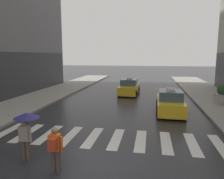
{
  "coord_description": "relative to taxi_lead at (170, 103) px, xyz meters",
  "views": [
    {
      "loc": [
        2.2,
        -7.11,
        4.08
      ],
      "look_at": [
        -0.52,
        8.0,
        1.67
      ],
      "focal_mm": 34.81,
      "sensor_mm": 36.0,
      "label": 1
    }
  ],
  "objects": [
    {
      "name": "pedestrian_with_umbrella",
      "position": [
        -6.06,
        -8.51,
        0.79
      ],
      "size": [
        0.96,
        0.96,
        1.94
      ],
      "color": "#473D33",
      "rests_on": "ground"
    },
    {
      "name": "taxi_lead",
      "position": [
        0.0,
        0.0,
        0.0
      ],
      "size": [
        2.0,
        4.57,
        1.8
      ],
      "color": "gold",
      "rests_on": "ground"
    },
    {
      "name": "ground_plane",
      "position": [
        -3.62,
        -8.66,
        -0.72
      ],
      "size": [
        160.0,
        160.0,
        0.0
      ],
      "primitive_type": "plane",
      "color": "#26262B"
    },
    {
      "name": "pedestrian_with_backpack",
      "position": [
        -4.6,
        -9.17,
        0.25
      ],
      "size": [
        0.55,
        0.43,
        1.65
      ],
      "color": "#473D33",
      "rests_on": "ground"
    },
    {
      "name": "taxi_second",
      "position": [
        -3.64,
        7.0,
        0.0
      ],
      "size": [
        2.05,
        4.6,
        1.8
      ],
      "color": "gold",
      "rests_on": "ground"
    },
    {
      "name": "crosswalk_markings",
      "position": [
        -3.62,
        -5.66,
        -0.72
      ],
      "size": [
        11.3,
        2.8,
        0.01
      ],
      "color": "silver",
      "rests_on": "ground"
    },
    {
      "name": "planter_mid_block",
      "position": [
        4.39,
        3.0,
        0.15
      ],
      "size": [
        1.1,
        1.1,
        1.6
      ],
      "color": "#A8A399",
      "rests_on": "curb_right"
    }
  ]
}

